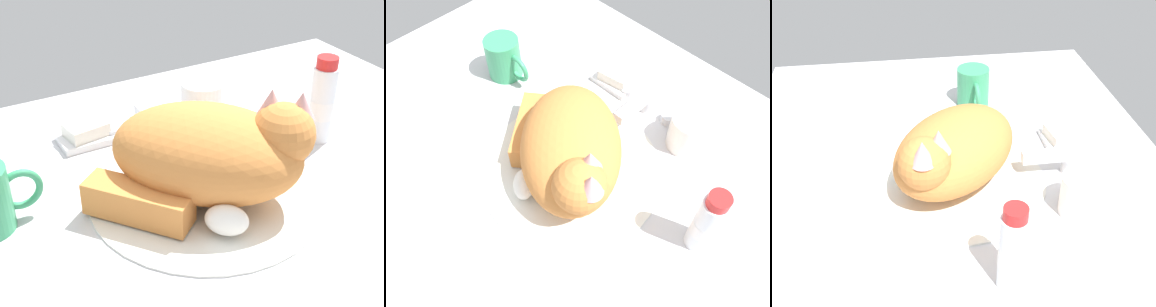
# 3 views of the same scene
# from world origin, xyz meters

# --- Properties ---
(ground_plane) EXTENTS (1.10, 0.83, 0.03)m
(ground_plane) POSITION_xyz_m (0.00, 0.00, -0.01)
(ground_plane) COLOR silver
(sink_basin) EXTENTS (0.33, 0.33, 0.01)m
(sink_basin) POSITION_xyz_m (0.00, 0.00, 0.00)
(sink_basin) COLOR silver
(sink_basin) RESTS_ON ground_plane
(faucet) EXTENTS (0.13, 0.11, 0.05)m
(faucet) POSITION_xyz_m (0.00, 0.20, 0.02)
(faucet) COLOR silver
(faucet) RESTS_ON ground_plane
(cat) EXTENTS (0.32, 0.30, 0.15)m
(cat) POSITION_xyz_m (0.00, -0.01, 0.07)
(cat) COLOR #D17F3D
(cat) RESTS_ON sink_basin
(coffee_mug) EXTENTS (0.11, 0.07, 0.09)m
(coffee_mug) POSITION_xyz_m (-0.28, 0.08, 0.04)
(coffee_mug) COLOR #389966
(coffee_mug) RESTS_ON ground_plane
(rinse_cup) EXTENTS (0.08, 0.08, 0.07)m
(rinse_cup) POSITION_xyz_m (0.11, 0.20, 0.04)
(rinse_cup) COLOR white
(rinse_cup) RESTS_ON ground_plane
(soap_dish) EXTENTS (0.09, 0.06, 0.01)m
(soap_dish) POSITION_xyz_m (-0.09, 0.22, 0.01)
(soap_dish) COLOR white
(soap_dish) RESTS_ON ground_plane
(soap_bar) EXTENTS (0.07, 0.06, 0.02)m
(soap_bar) POSITION_xyz_m (-0.09, 0.22, 0.02)
(soap_bar) COLOR white
(soap_bar) RESTS_ON soap_dish
(toothpaste_bottle) EXTENTS (0.04, 0.04, 0.14)m
(toothpaste_bottle) POSITION_xyz_m (0.24, 0.05, 0.07)
(toothpaste_bottle) COLOR white
(toothpaste_bottle) RESTS_ON ground_plane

